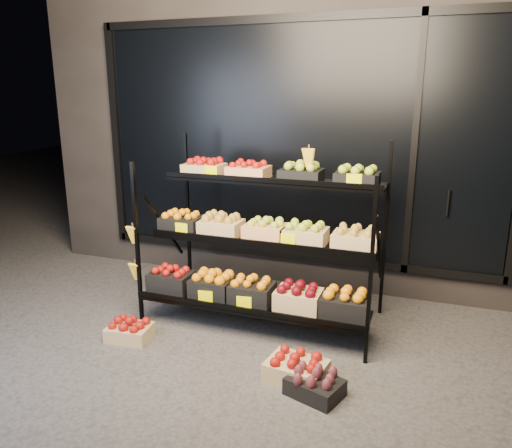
% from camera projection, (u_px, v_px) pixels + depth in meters
% --- Properties ---
extents(ground, '(24.00, 24.00, 0.00)m').
position_uv_depth(ground, '(237.00, 351.00, 4.13)').
color(ground, '#514F4C').
rests_on(ground, ground).
extents(building, '(6.00, 2.08, 3.50)m').
position_uv_depth(building, '(317.00, 119.00, 6.02)').
color(building, '#2D2826').
rests_on(building, ground).
extents(display_rack, '(2.18, 1.02, 1.71)m').
position_uv_depth(display_rack, '(261.00, 240.00, 4.47)').
color(display_rack, black).
rests_on(display_rack, ground).
extents(floor_crate_left, '(0.39, 0.30, 0.19)m').
position_uv_depth(floor_crate_left, '(129.00, 330.00, 4.30)').
color(floor_crate_left, tan).
rests_on(floor_crate_left, ground).
extents(floor_crate_midright, '(0.47, 0.38, 0.21)m').
position_uv_depth(floor_crate_midright, '(296.00, 368.00, 3.70)').
color(floor_crate_midright, tan).
rests_on(floor_crate_midright, ground).
extents(floor_crate_right, '(0.44, 0.38, 0.19)m').
position_uv_depth(floor_crate_right, '(315.00, 384.00, 3.51)').
color(floor_crate_right, black).
rests_on(floor_crate_right, ground).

